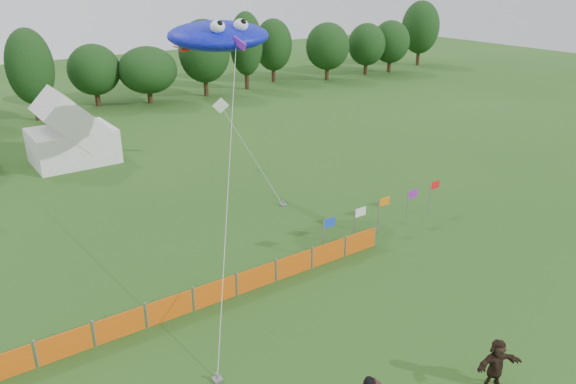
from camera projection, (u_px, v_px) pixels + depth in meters
treeline at (59, 69)px, 51.49m from camera, size 104.57×8.78×8.36m
tent_right at (72, 135)px, 39.30m from camera, size 5.58×4.47×3.94m
barrier_fence at (215, 292)px, 23.05m from camera, size 17.90×0.06×1.00m
flag_row at (383, 210)px, 28.84m from camera, size 8.73×0.61×1.96m
spectator_f at (496, 364)px, 18.27m from camera, size 1.77×0.99×1.82m
stingray_kite at (216, 35)px, 30.02m from camera, size 11.21×20.84×10.53m
small_kite_white at (237, 131)px, 36.77m from camera, size 1.69×9.20×4.70m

